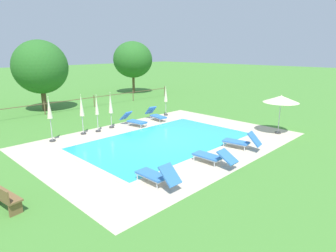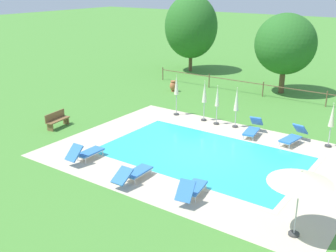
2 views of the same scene
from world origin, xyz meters
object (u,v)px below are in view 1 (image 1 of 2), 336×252
(sun_lounger_north_far, at_px, (156,115))
(wooden_bench_lawn_side, at_px, (2,195))
(tree_west_mid, at_px, (40,67))
(patio_umbrella_open_foreground, at_px, (281,99))
(patio_umbrella_closed_row_west, at_px, (82,108))
(sun_lounger_north_mid, at_px, (157,175))
(sun_lounger_north_end, at_px, (213,156))
(sun_lounger_south_near_corner, at_px, (134,120))
(patio_umbrella_closed_row_east, at_px, (97,109))
(tree_far_west, at_px, (133,60))
(patio_umbrella_closed_row_centre, at_px, (166,96))
(sun_lounger_north_near_steps, at_px, (241,141))
(patio_umbrella_closed_row_mid_west, at_px, (111,105))
(patio_umbrella_closed_row_mid_east, at_px, (49,111))

(sun_lounger_north_far, relative_size, wooden_bench_lawn_side, 1.30)
(sun_lounger_north_far, height_order, tree_west_mid, tree_west_mid)
(patio_umbrella_open_foreground, distance_m, patio_umbrella_closed_row_west, 11.61)
(sun_lounger_north_mid, height_order, wooden_bench_lawn_side, sun_lounger_north_mid)
(sun_lounger_north_end, relative_size, patio_umbrella_open_foreground, 0.89)
(sun_lounger_south_near_corner, xyz_separation_m, patio_umbrella_closed_row_west, (-3.34, 0.60, 1.19))
(patio_umbrella_closed_row_east, relative_size, wooden_bench_lawn_side, 1.47)
(tree_west_mid, bearing_deg, sun_lounger_north_mid, -99.95)
(sun_lounger_north_end, distance_m, tree_far_west, 22.73)
(patio_umbrella_closed_row_east, bearing_deg, patio_umbrella_closed_row_centre, 2.38)
(sun_lounger_north_near_steps, bearing_deg, patio_umbrella_closed_row_east, 112.92)
(patio_umbrella_closed_row_east, bearing_deg, wooden_bench_lawn_side, -141.30)
(sun_lounger_south_near_corner, bearing_deg, tree_west_mid, 101.93)
(sun_lounger_south_near_corner, bearing_deg, tree_far_west, 50.96)
(patio_umbrella_closed_row_centre, relative_size, tree_far_west, 0.39)
(sun_lounger_north_far, xyz_separation_m, patio_umbrella_open_foreground, (2.75, -7.70, 1.68))
(patio_umbrella_closed_row_mid_west, relative_size, patio_umbrella_closed_row_mid_east, 0.92)
(sun_lounger_north_mid, distance_m, wooden_bench_lawn_side, 5.04)
(patio_umbrella_closed_row_mid_east, bearing_deg, wooden_bench_lawn_side, -126.10)
(patio_umbrella_closed_row_east, bearing_deg, sun_lounger_north_far, -4.09)
(wooden_bench_lawn_side, bearing_deg, patio_umbrella_closed_row_east, 38.70)
(sun_lounger_south_near_corner, distance_m, patio_umbrella_open_foreground, 9.17)
(sun_lounger_south_near_corner, height_order, tree_far_west, tree_far_west)
(sun_lounger_north_near_steps, height_order, patio_umbrella_open_foreground, patio_umbrella_open_foreground)
(patio_umbrella_closed_row_mid_east, bearing_deg, tree_far_west, 37.19)
(sun_lounger_south_near_corner, height_order, patio_umbrella_closed_row_centre, patio_umbrella_closed_row_centre)
(sun_lounger_south_near_corner, relative_size, tree_west_mid, 0.36)
(patio_umbrella_closed_row_centre, bearing_deg, patio_umbrella_closed_row_mid_east, -179.00)
(patio_umbrella_closed_row_west, relative_size, wooden_bench_lawn_side, 1.54)
(patio_umbrella_closed_row_east, relative_size, tree_west_mid, 0.40)
(patio_umbrella_closed_row_mid_east, distance_m, patio_umbrella_closed_row_east, 2.83)
(sun_lounger_north_mid, height_order, tree_far_west, tree_far_west)
(sun_lounger_north_end, distance_m, patio_umbrella_closed_row_mid_west, 8.34)
(sun_lounger_north_near_steps, height_order, patio_umbrella_closed_row_mid_west, patio_umbrella_closed_row_mid_west)
(patio_umbrella_open_foreground, relative_size, patio_umbrella_closed_row_mid_west, 1.01)
(patio_umbrella_closed_row_centre, relative_size, patio_umbrella_closed_row_mid_east, 0.91)
(patio_umbrella_closed_row_mid_west, distance_m, tree_far_west, 15.75)
(sun_lounger_south_near_corner, relative_size, patio_umbrella_open_foreground, 0.87)
(sun_lounger_north_mid, relative_size, patio_umbrella_closed_row_mid_east, 0.78)
(patio_umbrella_closed_row_centre, distance_m, patio_umbrella_closed_row_mid_east, 8.95)
(sun_lounger_north_end, relative_size, patio_umbrella_closed_row_east, 0.91)
(sun_lounger_north_mid, relative_size, sun_lounger_south_near_corner, 0.96)
(patio_umbrella_closed_row_west, bearing_deg, sun_lounger_north_far, -4.96)
(sun_lounger_north_near_steps, bearing_deg, tree_west_mid, 99.74)
(sun_lounger_north_far, xyz_separation_m, patio_umbrella_closed_row_east, (-4.55, 0.33, 1.06))
(sun_lounger_north_mid, distance_m, patio_umbrella_closed_row_centre, 11.79)
(sun_lounger_north_near_steps, height_order, wooden_bench_lawn_side, sun_lounger_north_near_steps)
(patio_umbrella_closed_row_mid_west, relative_size, tree_far_west, 0.39)
(patio_umbrella_closed_row_west, distance_m, patio_umbrella_closed_row_mid_east, 1.91)
(patio_umbrella_closed_row_centre, bearing_deg, tree_west_mid, 123.59)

